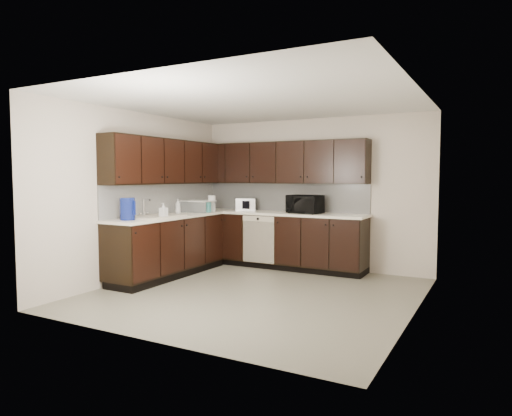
{
  "coord_description": "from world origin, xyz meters",
  "views": [
    {
      "loc": [
        2.81,
        -5.2,
        1.54
      ],
      "look_at": [
        -0.31,
        0.6,
        1.08
      ],
      "focal_mm": 32.0,
      "sensor_mm": 36.0,
      "label": 1
    }
  ],
  "objects_px": {
    "sink": "(155,221)",
    "microwave": "(305,204)",
    "blue_pitcher": "(127,209)",
    "toaster_oven": "(246,204)",
    "storage_bin": "(198,206)"
  },
  "relations": [
    {
      "from": "sink",
      "to": "microwave",
      "type": "xyz_separation_m",
      "value": [
        1.69,
        1.69,
        0.21
      ]
    },
    {
      "from": "microwave",
      "to": "blue_pitcher",
      "type": "xyz_separation_m",
      "value": [
        -1.7,
        -2.23,
        0.01
      ]
    },
    {
      "from": "sink",
      "to": "toaster_oven",
      "type": "distance_m",
      "value": 1.87
    },
    {
      "from": "toaster_oven",
      "to": "storage_bin",
      "type": "xyz_separation_m",
      "value": [
        -0.53,
        -0.7,
        -0.01
      ]
    },
    {
      "from": "toaster_oven",
      "to": "storage_bin",
      "type": "relative_size",
      "value": 0.71
    },
    {
      "from": "microwave",
      "to": "blue_pitcher",
      "type": "bearing_deg",
      "value": -121.54
    },
    {
      "from": "sink",
      "to": "toaster_oven",
      "type": "xyz_separation_m",
      "value": [
        0.54,
        1.78,
        0.17
      ]
    },
    {
      "from": "sink",
      "to": "storage_bin",
      "type": "relative_size",
      "value": 1.72
    },
    {
      "from": "blue_pitcher",
      "to": "microwave",
      "type": "bearing_deg",
      "value": 40.38
    },
    {
      "from": "microwave",
      "to": "sink",
      "type": "bearing_deg",
      "value": -129.12
    },
    {
      "from": "storage_bin",
      "to": "blue_pitcher",
      "type": "bearing_deg",
      "value": -90.83
    },
    {
      "from": "sink",
      "to": "blue_pitcher",
      "type": "xyz_separation_m",
      "value": [
        -0.01,
        -0.54,
        0.21
      ]
    },
    {
      "from": "microwave",
      "to": "blue_pitcher",
      "type": "relative_size",
      "value": 1.73
    },
    {
      "from": "storage_bin",
      "to": "blue_pitcher",
      "type": "height_order",
      "value": "blue_pitcher"
    },
    {
      "from": "storage_bin",
      "to": "microwave",
      "type": "bearing_deg",
      "value": 19.94
    }
  ]
}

